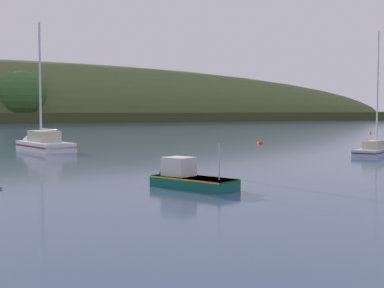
% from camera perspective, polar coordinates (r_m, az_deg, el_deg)
% --- Properties ---
extents(sailboat_far_left, '(7.12, 5.33, 12.14)m').
position_cam_1_polar(sailboat_far_left, '(53.31, 18.41, -0.84)').
color(sailboat_far_left, '#ADB2BC').
rests_on(sailboat_far_left, ground).
extents(sailboat_outer_reach, '(4.73, 9.70, 14.16)m').
position_cam_1_polar(sailboat_outer_reach, '(58.05, -15.25, -0.28)').
color(sailboat_outer_reach, white).
rests_on(sailboat_outer_reach, ground).
extents(fishing_boat_moored, '(3.59, 5.29, 3.07)m').
position_cam_1_polar(fishing_boat_moored, '(29.00, -0.60, -3.92)').
color(fishing_boat_moored, '#0F564C').
rests_on(fishing_boat_moored, ground).
extents(mooring_buoy_foreground, '(0.60, 0.60, 0.68)m').
position_cam_1_polar(mooring_buoy_foreground, '(66.82, 7.01, 0.02)').
color(mooring_buoy_foreground, red).
rests_on(mooring_buoy_foreground, ground).
extents(mooring_buoy_midchannel, '(0.57, 0.57, 0.65)m').
position_cam_1_polar(mooring_buoy_midchannel, '(100.15, 17.84, 1.04)').
color(mooring_buoy_midchannel, '#EA5B19').
rests_on(mooring_buoy_midchannel, ground).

